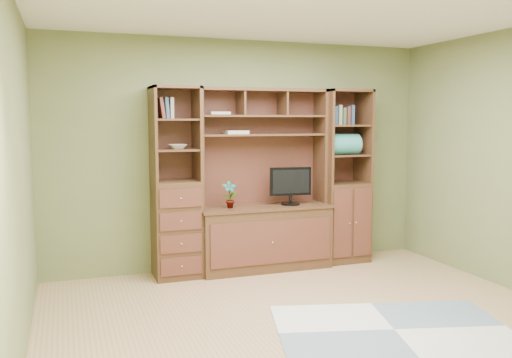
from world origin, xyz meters
name	(u,v)px	position (x,y,z in m)	size (l,w,h in m)	color
room	(319,169)	(0.00, 0.00, 1.30)	(4.60, 4.10, 2.64)	tan
center_hutch	(265,180)	(0.18, 1.73, 1.02)	(1.54, 0.53, 2.05)	#442917
left_tower	(176,183)	(-0.82, 1.77, 1.02)	(0.50, 0.45, 2.05)	#442917
right_tower	(344,176)	(1.21, 1.77, 1.02)	(0.55, 0.45, 2.05)	#442917
rug	(394,330)	(0.53, -0.35, 0.01)	(1.89, 1.26, 0.01)	#A1A7A6
monitor	(291,179)	(0.48, 1.70, 1.03)	(0.48, 0.22, 0.59)	black
orchid	(230,195)	(-0.24, 1.70, 0.88)	(0.16, 0.11, 0.30)	#A45437
magazines	(236,132)	(-0.12, 1.82, 1.56)	(0.25, 0.18, 0.04)	#C1B1A4
bowl	(178,147)	(-0.80, 1.77, 1.41)	(0.20, 0.20, 0.05)	beige
blanket_teal	(341,144)	(1.14, 1.73, 1.41)	(0.42, 0.24, 0.24)	teal
blanket_red	(348,145)	(1.30, 1.85, 1.40)	(0.38, 0.21, 0.21)	brown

